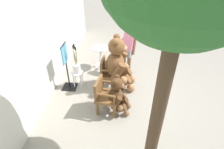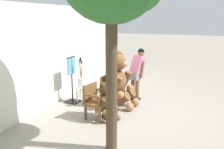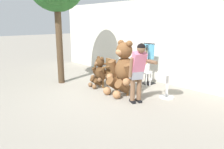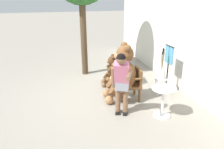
% 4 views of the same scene
% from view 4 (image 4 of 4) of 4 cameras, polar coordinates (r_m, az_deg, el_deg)
% --- Properties ---
extents(ground_plane, '(60.00, 60.00, 0.00)m').
position_cam_4_polar(ground_plane, '(6.33, -2.92, -4.96)').
color(ground_plane, gray).
extents(back_wall, '(10.00, 0.16, 2.80)m').
position_cam_4_polar(back_wall, '(6.78, 17.30, 8.35)').
color(back_wall, silver).
rests_on(back_wall, ground).
extents(wooden_chair_left, '(0.65, 0.61, 0.86)m').
position_cam_4_polar(wooden_chair_left, '(6.78, 2.32, 1.02)').
color(wooden_chair_left, brown).
rests_on(wooden_chair_left, ground).
extents(wooden_chair_right, '(0.60, 0.56, 0.86)m').
position_cam_4_polar(wooden_chair_right, '(5.89, 5.26, -2.13)').
color(wooden_chair_right, brown).
rests_on(wooden_chair_right, ground).
extents(teddy_bear_large, '(0.93, 0.90, 1.55)m').
position_cam_4_polar(teddy_bear_large, '(5.71, 2.82, 0.37)').
color(teddy_bear_large, brown).
rests_on(teddy_bear_large, ground).
extents(teddy_bear_small, '(0.61, 0.60, 0.98)m').
position_cam_4_polar(teddy_bear_small, '(6.71, -0.11, 1.01)').
color(teddy_bear_small, '#4C3019').
rests_on(teddy_bear_small, ground).
extents(person_visitor, '(0.83, 0.47, 1.55)m').
position_cam_4_polar(person_visitor, '(4.87, 2.53, -1.25)').
color(person_visitor, black).
rests_on(person_visitor, ground).
extents(white_stool, '(0.34, 0.34, 0.46)m').
position_cam_4_polar(white_stool, '(6.35, 12.62, -1.88)').
color(white_stool, silver).
rests_on(white_stool, ground).
extents(brush_bucket, '(0.22, 0.22, 0.88)m').
position_cam_4_polar(brush_bucket, '(6.25, 12.81, 0.49)').
color(brush_bucket, white).
rests_on(brush_bucket, white_stool).
extents(round_side_table, '(0.56, 0.56, 0.72)m').
position_cam_4_polar(round_side_table, '(5.17, 13.23, -6.19)').
color(round_side_table, white).
rests_on(round_side_table, ground).
extents(clothing_display_stand, '(0.44, 0.40, 1.36)m').
position_cam_4_polar(clothing_display_stand, '(6.43, 14.38, 1.70)').
color(clothing_display_stand, black).
rests_on(clothing_display_stand, ground).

